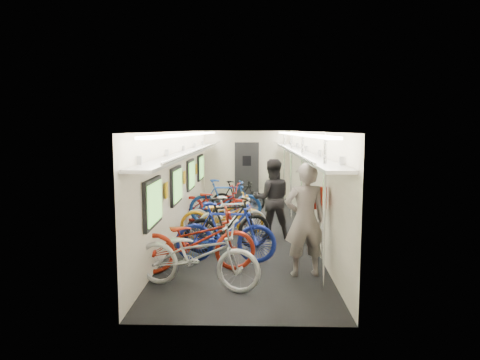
# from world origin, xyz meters

# --- Properties ---
(train_car_shell) EXTENTS (10.00, 10.00, 10.00)m
(train_car_shell) POSITION_xyz_m (-0.36, 0.71, 1.66)
(train_car_shell) COLOR black
(train_car_shell) RESTS_ON ground
(bicycle_0) EXTENTS (2.13, 1.20, 1.06)m
(bicycle_0) POSITION_xyz_m (-0.66, -3.73, 0.53)
(bicycle_0) COLOR #B7B7BC
(bicycle_0) RESTS_ON ground
(bicycle_1) EXTENTS (1.90, 0.63, 1.13)m
(bicycle_1) POSITION_xyz_m (-0.31, -2.43, 0.56)
(bicycle_1) COLOR navy
(bicycle_1) RESTS_ON ground
(bicycle_2) EXTENTS (2.19, 1.08, 1.10)m
(bicycle_2) POSITION_xyz_m (-0.80, -2.96, 0.55)
(bicycle_2) COLOR #9D2211
(bicycle_2) RESTS_ON ground
(bicycle_3) EXTENTS (1.89, 1.18, 1.10)m
(bicycle_3) POSITION_xyz_m (-0.30, -1.64, 0.55)
(bicycle_3) COLOR black
(bicycle_3) RESTS_ON ground
(bicycle_4) EXTENTS (2.02, 1.08, 1.01)m
(bicycle_4) POSITION_xyz_m (-0.48, -0.61, 0.50)
(bicycle_4) COLOR #C47C12
(bicycle_4) RESTS_ON ground
(bicycle_5) EXTENTS (1.66, 0.83, 0.96)m
(bicycle_5) POSITION_xyz_m (-0.26, -0.61, 0.48)
(bicycle_5) COLOR white
(bicycle_5) RESTS_ON ground
(bicycle_6) EXTENTS (1.80, 0.64, 0.94)m
(bicycle_6) POSITION_xyz_m (-0.50, -0.33, 0.47)
(bicycle_6) COLOR silver
(bicycle_6) RESTS_ON ground
(bicycle_7) EXTENTS (1.97, 0.76, 1.15)m
(bicycle_7) POSITION_xyz_m (-0.51, 1.00, 0.58)
(bicycle_7) COLOR navy
(bicycle_7) RESTS_ON ground
(bicycle_8) EXTENTS (2.16, 1.32, 1.07)m
(bicycle_8) POSITION_xyz_m (-0.76, 0.85, 0.54)
(bicycle_8) COLOR maroon
(bicycle_8) RESTS_ON ground
(bicycle_9) EXTENTS (1.68, 0.81, 0.97)m
(bicycle_9) POSITION_xyz_m (-0.21, 2.23, 0.49)
(bicycle_9) COLOR black
(bicycle_9) RESTS_ON ground
(passenger_near) EXTENTS (0.75, 0.55, 1.91)m
(passenger_near) POSITION_xyz_m (1.06, -3.09, 0.95)
(passenger_near) COLOR slate
(passenger_near) RESTS_ON ground
(passenger_mid) EXTENTS (0.91, 0.73, 1.79)m
(passenger_mid) POSITION_xyz_m (0.63, -0.57, 0.90)
(passenger_mid) COLOR black
(passenger_mid) RESTS_ON ground
(backpack) EXTENTS (0.29, 0.22, 0.38)m
(backpack) POSITION_xyz_m (1.32, -2.82, 1.28)
(backpack) COLOR red
(backpack) RESTS_ON passenger_near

